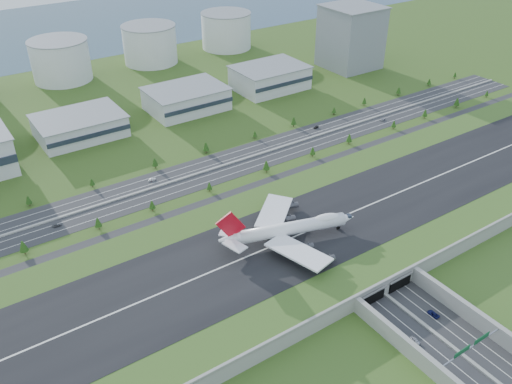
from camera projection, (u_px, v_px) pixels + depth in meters
ground at (316, 240)px, 282.23m from camera, size 1200.00×1200.00×0.00m
airfield_deck at (316, 234)px, 279.98m from camera, size 520.00×100.00×9.20m
underpass_road at (479, 361)px, 210.51m from camera, size 38.80×120.40×8.00m
sign_gantry_near at (471, 348)px, 211.73m from camera, size 38.70×0.70×9.80m
north_expressway at (222, 166)px, 348.98m from camera, size 560.00×36.00×0.12m
tree_row at (231, 159)px, 348.05m from camera, size 501.79×48.40×7.99m
hangar_mid_a at (80, 126)px, 383.35m from camera, size 58.00×42.00×15.00m
hangar_mid_b at (186, 99)px, 423.17m from camera, size 58.00×42.00×17.00m
hangar_mid_c at (270, 78)px, 460.63m from camera, size 58.00×42.00×19.00m
office_tower at (351, 37)px, 499.72m from camera, size 46.00×46.00×55.00m
fuel_tank_b at (61, 61)px, 474.29m from camera, size 50.00×50.00×35.00m
fuel_tank_c at (150, 44)px, 514.64m from camera, size 50.00×50.00×35.00m
fuel_tank_d at (226, 31)px, 555.00m from camera, size 50.00×50.00×35.00m
bay_water at (49, 30)px, 619.67m from camera, size 1200.00×260.00×0.06m
boeing_747 at (289, 229)px, 266.61m from camera, size 70.21×65.39×22.34m
car_0 at (415, 340)px, 222.77m from camera, size 2.06×4.96×1.68m
car_2 at (433, 314)px, 235.63m from camera, size 2.63×5.68×1.58m
car_4 at (57, 225)px, 292.08m from camera, size 4.67×2.48×1.51m
car_5 at (316, 127)px, 397.29m from camera, size 4.43×2.22×1.39m
car_6 at (383, 119)px, 409.13m from camera, size 5.31×3.85×1.34m
car_7 at (152, 180)px, 333.27m from camera, size 5.05×2.61×1.40m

